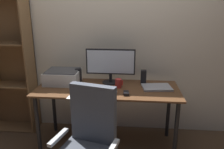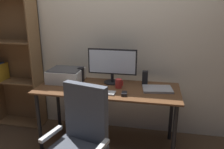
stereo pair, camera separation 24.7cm
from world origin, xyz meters
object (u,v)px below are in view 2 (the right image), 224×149
object	(u,v)px
monitor	(112,64)
keyboard	(102,92)
speaker_left	(81,74)
speaker_right	(145,78)
mouse	(124,94)
printer	(66,75)
coffee_mug	(119,83)
desk	(108,95)
laptop	(157,89)
bookshelf	(14,62)

from	to	relation	value
monitor	keyboard	size ratio (longest dim) A/B	2.01
keyboard	speaker_left	world-z (taller)	speaker_left
speaker_right	mouse	bearing A→B (deg)	-118.45
printer	speaker_right	bearing A→B (deg)	2.98
coffee_mug	mouse	bearing A→B (deg)	-65.41
keyboard	printer	world-z (taller)	printer
desk	mouse	xyz separation A→B (m)	(0.22, -0.18, 0.10)
laptop	coffee_mug	bearing A→B (deg)	174.39
bookshelf	speaker_right	bearing A→B (deg)	-4.78
mouse	speaker_left	distance (m)	0.69
laptop	desk	bearing A→B (deg)	176.44
monitor	printer	world-z (taller)	monitor
monitor	speaker_right	world-z (taller)	monitor
desk	laptop	xyz separation A→B (m)	(0.56, 0.04, 0.10)
keyboard	speaker_left	distance (m)	0.50
monitor	coffee_mug	xyz separation A→B (m)	(0.11, -0.16, -0.19)
desk	bookshelf	distance (m)	1.44
speaker_right	laptop	bearing A→B (deg)	-41.96
keyboard	coffee_mug	xyz separation A→B (m)	(0.15, 0.20, 0.04)
mouse	laptop	xyz separation A→B (m)	(0.34, 0.22, -0.01)
desk	keyboard	world-z (taller)	keyboard
speaker_left	printer	world-z (taller)	speaker_left
desk	bookshelf	bearing A→B (deg)	166.86
desk	laptop	size ratio (longest dim) A/B	5.05
mouse	coffee_mug	world-z (taller)	coffee_mug
mouse	speaker_right	size ratio (longest dim) A/B	0.56
laptop	printer	bearing A→B (deg)	168.07
speaker_right	printer	size ratio (longest dim) A/B	0.42
desk	speaker_left	distance (m)	0.45
coffee_mug	printer	bearing A→B (deg)	171.78
monitor	speaker_left	world-z (taller)	monitor
coffee_mug	desk	bearing A→B (deg)	-168.76
monitor	printer	xyz separation A→B (m)	(-0.57, -0.06, -0.16)
keyboard	laptop	xyz separation A→B (m)	(0.58, 0.22, 0.00)
coffee_mug	speaker_left	xyz separation A→B (m)	(-0.50, 0.15, 0.03)
keyboard	coffee_mug	size ratio (longest dim) A/B	2.85
keyboard	bookshelf	xyz separation A→B (m)	(-1.35, 0.50, 0.14)
printer	bookshelf	xyz separation A→B (m)	(-0.83, 0.20, 0.07)
coffee_mug	laptop	world-z (taller)	coffee_mug
coffee_mug	printer	distance (m)	0.68
mouse	speaker_right	world-z (taller)	speaker_right
coffee_mug	bookshelf	xyz separation A→B (m)	(-1.50, 0.30, 0.10)
monitor	printer	bearing A→B (deg)	-174.20
mouse	coffee_mug	distance (m)	0.23
coffee_mug	speaker_left	bearing A→B (deg)	163.48
desk	speaker_right	size ratio (longest dim) A/B	9.51
printer	speaker_left	bearing A→B (deg)	15.72
monitor	keyboard	distance (m)	0.43
desk	monitor	size ratio (longest dim) A/B	2.78
monitor	coffee_mug	size ratio (longest dim) A/B	5.72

